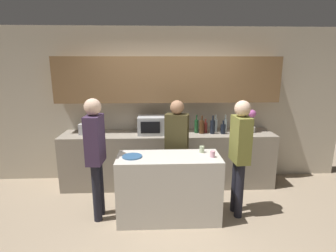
# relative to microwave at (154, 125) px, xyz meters

# --- Properties ---
(ground_plane) EXTENTS (14.00, 14.00, 0.00)m
(ground_plane) POSITION_rel_microwave_xyz_m (0.25, -1.38, -1.08)
(ground_plane) COLOR gray
(back_wall) EXTENTS (6.40, 0.40, 2.70)m
(back_wall) POSITION_rel_microwave_xyz_m (0.25, 0.28, 0.46)
(back_wall) COLOR beige
(back_wall) RESTS_ON ground_plane
(back_counter) EXTENTS (3.60, 0.62, 0.93)m
(back_counter) POSITION_rel_microwave_xyz_m (0.25, 0.01, -0.62)
(back_counter) COLOR gray
(back_counter) RESTS_ON ground_plane
(kitchen_island) EXTENTS (1.36, 0.56, 0.90)m
(kitchen_island) POSITION_rel_microwave_xyz_m (0.21, -1.05, -0.63)
(kitchen_island) COLOR beige
(kitchen_island) RESTS_ON ground_plane
(microwave) EXTENTS (0.52, 0.39, 0.30)m
(microwave) POSITION_rel_microwave_xyz_m (0.00, 0.00, 0.00)
(microwave) COLOR #B7BABC
(microwave) RESTS_ON back_counter
(toaster) EXTENTS (0.26, 0.16, 0.18)m
(toaster) POSITION_rel_microwave_xyz_m (-1.11, 0.00, -0.06)
(toaster) COLOR silver
(toaster) RESTS_ON back_counter
(potted_plant) EXTENTS (0.14, 0.14, 0.40)m
(potted_plant) POSITION_rel_microwave_xyz_m (1.68, 0.00, 0.05)
(potted_plant) COLOR silver
(potted_plant) RESTS_ON back_counter
(bottle_0) EXTENTS (0.07, 0.07, 0.31)m
(bottle_0) POSITION_rel_microwave_xyz_m (0.73, 0.01, -0.03)
(bottle_0) COLOR #194723
(bottle_0) RESTS_ON back_counter
(bottle_1) EXTENTS (0.08, 0.08, 0.31)m
(bottle_1) POSITION_rel_microwave_xyz_m (0.82, -0.04, -0.03)
(bottle_1) COLOR #472814
(bottle_1) RESTS_ON back_counter
(bottle_2) EXTENTS (0.07, 0.07, 0.24)m
(bottle_2) POSITION_rel_microwave_xyz_m (0.89, 0.01, -0.06)
(bottle_2) COLOR maroon
(bottle_2) RESTS_ON back_counter
(bottle_3) EXTENTS (0.08, 0.08, 0.31)m
(bottle_3) POSITION_rel_microwave_xyz_m (1.00, -0.05, -0.03)
(bottle_3) COLOR black
(bottle_3) RESTS_ON back_counter
(bottle_4) EXTENTS (0.07, 0.07, 0.29)m
(bottle_4) POSITION_rel_microwave_xyz_m (1.08, 0.10, -0.04)
(bottle_4) COLOR silver
(bottle_4) RESTS_ON back_counter
(bottle_5) EXTENTS (0.09, 0.09, 0.23)m
(bottle_5) POSITION_rel_microwave_xyz_m (1.17, -0.07, -0.06)
(bottle_5) COLOR black
(bottle_5) RESTS_ON back_counter
(bottle_6) EXTENTS (0.06, 0.06, 0.29)m
(bottle_6) POSITION_rel_microwave_xyz_m (1.25, 0.09, -0.04)
(bottle_6) COLOR silver
(bottle_6) RESTS_ON back_counter
(plate_on_island) EXTENTS (0.26, 0.26, 0.01)m
(plate_on_island) POSITION_rel_microwave_xyz_m (-0.27, -1.06, -0.17)
(plate_on_island) COLOR #2D5684
(plate_on_island) RESTS_ON kitchen_island
(cup_0) EXTENTS (0.06, 0.06, 0.08)m
(cup_0) POSITION_rel_microwave_xyz_m (0.78, -1.11, -0.14)
(cup_0) COLOR #E1A3B6
(cup_0) RESTS_ON kitchen_island
(cup_1) EXTENTS (0.06, 0.06, 0.09)m
(cup_1) POSITION_rel_microwave_xyz_m (0.67, -0.92, -0.14)
(cup_1) COLOR #B0C197
(cup_1) RESTS_ON kitchen_island
(person_left) EXTENTS (0.21, 0.35, 1.62)m
(person_left) POSITION_rel_microwave_xyz_m (1.17, -0.99, -0.12)
(person_left) COLOR black
(person_left) RESTS_ON ground_plane
(person_center) EXTENTS (0.22, 0.35, 1.66)m
(person_center) POSITION_rel_microwave_xyz_m (-0.75, -1.00, -0.09)
(person_center) COLOR black
(person_center) RESTS_ON ground_plane
(person_right) EXTENTS (0.38, 0.27, 1.57)m
(person_right) POSITION_rel_microwave_xyz_m (0.36, -0.52, -0.16)
(person_right) COLOR black
(person_right) RESTS_ON ground_plane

